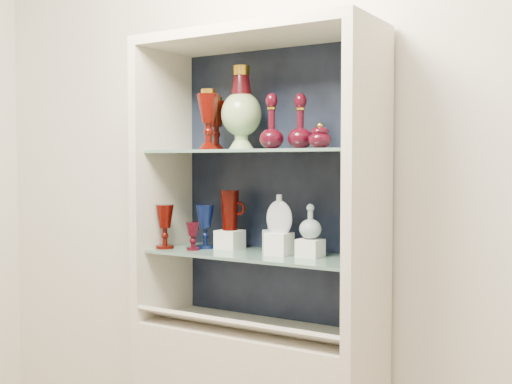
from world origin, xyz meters
The scene contains 29 objects.
wall_back centered at (0.00, 1.75, 1.40)m, with size 3.50×0.02×2.80m, color silver.
cabinet_back_panel centered at (0.00, 1.72, 1.32)m, with size 0.98×0.02×1.15m, color black.
cabinet_side_left centered at (-0.48, 1.53, 1.32)m, with size 0.04×0.40×1.15m, color beige.
cabinet_side_right centered at (0.48, 1.53, 1.32)m, with size 0.04×0.40×1.15m, color beige.
cabinet_top_cap centered at (0.00, 1.53, 1.92)m, with size 1.00×0.40×0.04m, color beige.
shelf_lower centered at (0.00, 1.55, 1.04)m, with size 0.92×0.34×0.01m, color slate.
shelf_upper centered at (0.00, 1.55, 1.46)m, with size 0.92×0.34×0.01m, color slate.
label_ledge centered at (0.00, 1.42, 0.78)m, with size 0.92×0.18×0.01m, color beige.
label_card_0 centered at (0.07, 1.42, 0.80)m, with size 0.10×0.07×0.00m, color white.
label_card_1 centered at (0.28, 1.42, 0.80)m, with size 0.10×0.07×0.00m, color white.
label_card_2 centered at (-0.24, 1.42, 0.80)m, with size 0.10×0.07×0.00m, color white.
pedestal_lamp_left centered at (-0.24, 1.60, 1.58)m, with size 0.09×0.09×0.23m, color #420803, non-canonical shape.
pedestal_lamp_right centered at (-0.20, 1.48, 1.59)m, with size 0.10×0.10×0.25m, color #420803, non-canonical shape.
enamel_urn centered at (-0.10, 1.57, 1.64)m, with size 0.17×0.17×0.35m, color #08491C, non-canonical shape.
ruby_decanter_a centered at (0.09, 1.51, 1.59)m, with size 0.10×0.10×0.24m, color #3B0610, non-canonical shape.
ruby_decanter_b centered at (0.19, 1.54, 1.58)m, with size 0.10×0.10×0.23m, color #3B0610, non-canonical shape.
lidded_bowl centered at (0.30, 1.49, 1.52)m, with size 0.09×0.09×0.10m, color #3B0610, non-canonical shape.
cobalt_goblet centered at (-0.28, 1.56, 1.14)m, with size 0.08×0.08×0.19m, color #0A1647, non-canonical shape.
ruby_goblet_tall centered at (-0.42, 1.47, 1.14)m, with size 0.08×0.08×0.19m, color #420803, non-canonical shape.
ruby_goblet_small centered at (-0.28, 1.48, 1.11)m, with size 0.06×0.06×0.12m, color #3B0610, non-canonical shape.
riser_ruby_pitcher centered at (-0.17, 1.60, 1.09)m, with size 0.10×0.10×0.08m, color silver.
ruby_pitcher centered at (-0.17, 1.60, 1.22)m, with size 0.13×0.08×0.17m, color #420803, non-canonical shape.
clear_square_bottle centered at (0.03, 1.59, 1.12)m, with size 0.05×0.05×0.14m, color #8EA1A7, non-canonical shape.
riser_flat_flask centered at (0.10, 1.55, 1.09)m, with size 0.09×0.09×0.09m, color silver.
flat_flask centered at (0.10, 1.55, 1.22)m, with size 0.11×0.04×0.16m, color #AFB5C3, non-canonical shape.
riser_clear_round_decanter centered at (0.22, 1.57, 1.08)m, with size 0.09×0.09×0.07m, color silver.
clear_round_decanter centered at (0.22, 1.57, 1.19)m, with size 0.09×0.09×0.13m, color #8EA1A7, non-canonical shape.
riser_cameo_medallion centered at (0.44, 1.63, 1.10)m, with size 0.08×0.08×0.10m, color silver.
cameo_medallion centered at (0.44, 1.63, 1.21)m, with size 0.11×0.04×0.13m, color black, non-canonical shape.
Camera 1 is at (1.35, -0.66, 1.42)m, focal length 45.00 mm.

